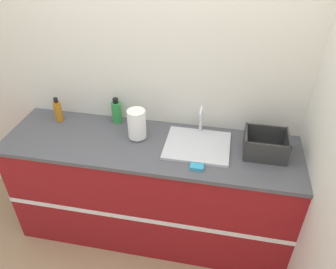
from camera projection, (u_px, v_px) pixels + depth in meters
name	position (u px, v px, depth m)	size (l,w,h in m)	color
ground_plane	(145.00, 257.00, 2.68)	(12.00, 12.00, 0.00)	tan
wall_back	(160.00, 78.00, 2.46)	(4.57, 0.06, 2.60)	beige
wall_right	(326.00, 116.00, 2.01)	(0.06, 2.62, 2.60)	beige
counter_cabinet	(152.00, 189.00, 2.66)	(2.20, 0.64, 0.93)	maroon
sink	(197.00, 144.00, 2.36)	(0.46, 0.40, 0.24)	silver
paper_towel_roll	(137.00, 124.00, 2.39)	(0.13, 0.13, 0.23)	#4C4C51
dish_rack	(265.00, 146.00, 2.27)	(0.29, 0.24, 0.16)	#2D2D2D
bottle_amber	(58.00, 111.00, 2.60)	(0.06, 0.06, 0.20)	#B26B19
bottle_green	(117.00, 112.00, 2.59)	(0.08, 0.08, 0.21)	#2D8C3D
sponge	(197.00, 167.00, 2.16)	(0.09, 0.06, 0.02)	#3399BF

